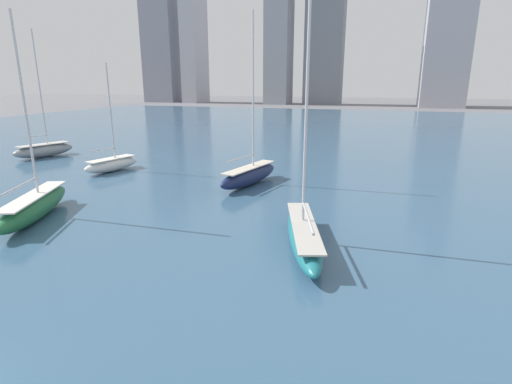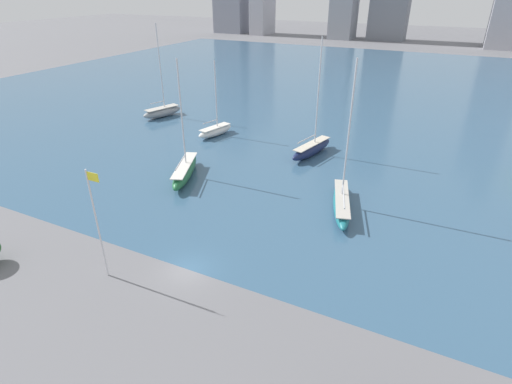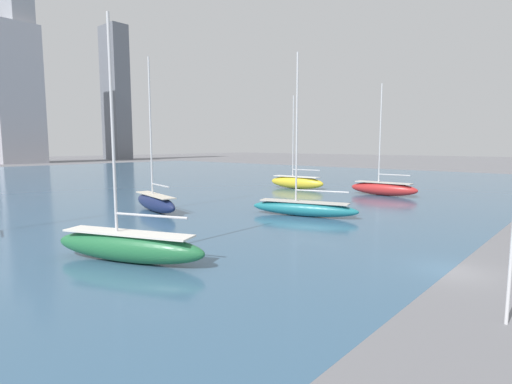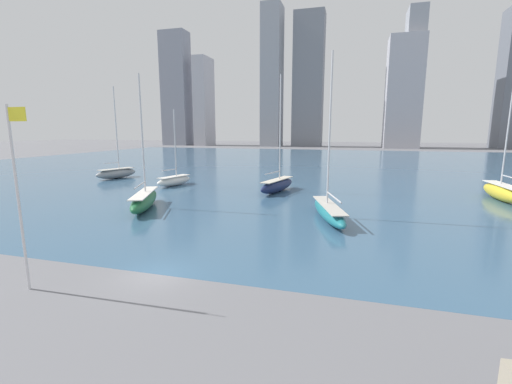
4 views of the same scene
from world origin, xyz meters
name	(u,v)px [view 1 (image 1 of 4)]	position (x,y,z in m)	size (l,w,h in m)	color
harbor_water	(312,134)	(0.00, 70.00, 0.00)	(180.00, 140.00, 0.00)	#385B7A
distant_city_skyline	(341,26)	(-7.23, 168.79, 31.11)	(180.22, 23.27, 72.33)	gray
sailboat_white	(112,164)	(-15.89, 30.65, 0.88)	(3.58, 7.26, 11.80)	white
sailboat_teal	(304,233)	(9.07, 16.16, 0.89)	(4.89, 10.93, 15.90)	#1E757F
sailboat_navy	(249,174)	(0.97, 29.63, 1.06)	(3.85, 9.64, 16.11)	#19234C
sailboat_gray	(44,149)	(-30.19, 35.30, 1.03)	(4.56, 8.20, 16.24)	gray
sailboat_green	(35,205)	(-10.95, 15.20, 1.03)	(5.54, 10.26, 14.59)	#236B3D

